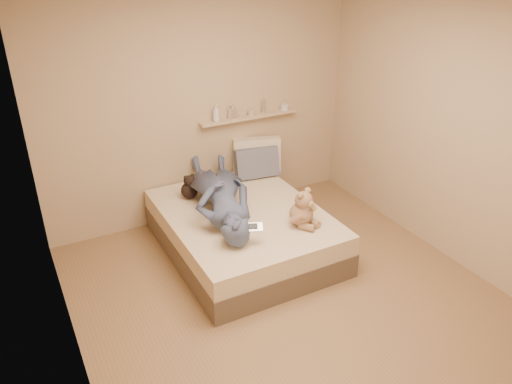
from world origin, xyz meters
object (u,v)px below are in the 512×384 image
game_console (252,227)px  pillow_grey (256,163)px  pillow_cream (257,155)px  teddy_bear (303,211)px  dark_plush (189,188)px  person (220,194)px  wall_shelf (249,117)px  bed (243,231)px

game_console → pillow_grey: (0.72, 1.26, -0.00)m
pillow_cream → teddy_bear: bearing=-99.2°
game_console → pillow_grey: 1.45m
game_console → dark_plush: (-0.16, 1.10, -0.05)m
teddy_bear → person: teddy_bear is taller
pillow_cream → pillow_grey: size_ratio=1.10×
pillow_cream → wall_shelf: wall_shelf is taller
wall_shelf → pillow_cream: bearing=-56.7°
teddy_bear → dark_plush: size_ratio=1.38×
teddy_bear → person: 0.85m
teddy_bear → pillow_grey: teddy_bear is taller
dark_plush → pillow_cream: bearing=17.0°
game_console → dark_plush: bearing=98.5°
dark_plush → pillow_cream: size_ratio=0.51×
game_console → wall_shelf: 1.72m
teddy_bear → person: (-0.58, 0.63, 0.03)m
pillow_cream → pillow_grey: 0.16m
bed → teddy_bear: size_ratio=4.95×
pillow_grey → person: 0.91m
teddy_bear → dark_plush: (-0.75, 1.04, -0.04)m
pillow_grey → person: person is taller
game_console → dark_plush: dark_plush is taller
bed → teddy_bear: (0.39, -0.50, 0.38)m
pillow_cream → pillow_grey: pillow_cream is taller
bed → person: size_ratio=1.21×
teddy_bear → dark_plush: bearing=125.8°
teddy_bear → bed: bearing=127.6°
game_console → person: size_ratio=0.13×
bed → person: 0.47m
pillow_grey → bed: bearing=-127.3°
pillow_cream → person: size_ratio=0.35×
game_console → person: person is taller
pillow_grey → wall_shelf: wall_shelf is taller
pillow_grey → game_console: bearing=-119.9°
dark_plush → person: bearing=-67.3°
game_console → teddy_bear: size_ratio=0.55×
game_console → pillow_cream: size_ratio=0.38×
bed → pillow_cream: pillow_cream is taller
teddy_bear → game_console: bearing=-173.8°
game_console → wall_shelf: bearing=63.2°
bed → pillow_grey: pillow_grey is taller
game_console → wall_shelf: size_ratio=0.18×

